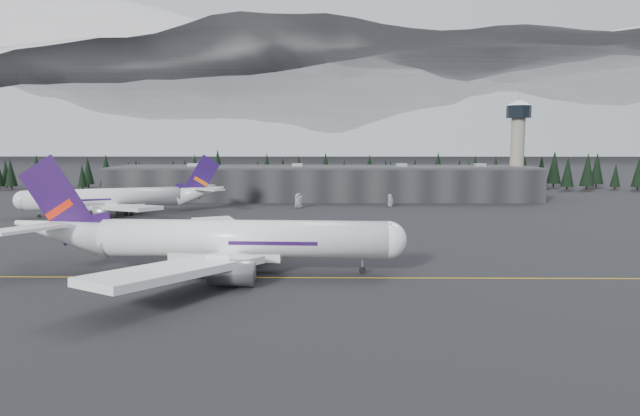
{
  "coord_description": "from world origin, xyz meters",
  "views": [
    {
      "loc": [
        1.37,
        -94.06,
        22.62
      ],
      "look_at": [
        0.0,
        20.0,
        9.0
      ],
      "focal_mm": 32.0,
      "sensor_mm": 36.0,
      "label": 1
    }
  ],
  "objects_px": {
    "control_tower": "(518,138)",
    "gse_vehicle_a": "(298,206)",
    "jet_main": "(210,239)",
    "terminal": "(323,183)",
    "gse_vehicle_b": "(391,205)",
    "jet_parked": "(123,198)"
  },
  "relations": [
    {
      "from": "control_tower",
      "to": "gse_vehicle_a",
      "type": "xyz_separation_m",
      "value": [
        -83.16,
        -32.8,
        -22.72
      ]
    },
    {
      "from": "gse_vehicle_a",
      "to": "jet_main",
      "type": "bearing_deg",
      "value": -122.54
    },
    {
      "from": "control_tower",
      "to": "terminal",
      "type": "bearing_deg",
      "value": -177.71
    },
    {
      "from": "gse_vehicle_a",
      "to": "gse_vehicle_b",
      "type": "bearing_deg",
      "value": -19.03
    },
    {
      "from": "jet_main",
      "to": "gse_vehicle_b",
      "type": "xyz_separation_m",
      "value": [
        41.91,
        96.7,
        -4.94
      ]
    },
    {
      "from": "jet_main",
      "to": "terminal",
      "type": "bearing_deg",
      "value": 83.77
    },
    {
      "from": "control_tower",
      "to": "gse_vehicle_b",
      "type": "height_order",
      "value": "control_tower"
    },
    {
      "from": "control_tower",
      "to": "jet_parked",
      "type": "bearing_deg",
      "value": -159.94
    },
    {
      "from": "control_tower",
      "to": "jet_parked",
      "type": "height_order",
      "value": "control_tower"
    },
    {
      "from": "jet_parked",
      "to": "gse_vehicle_a",
      "type": "height_order",
      "value": "jet_parked"
    },
    {
      "from": "control_tower",
      "to": "jet_main",
      "type": "relative_size",
      "value": 0.55
    },
    {
      "from": "terminal",
      "to": "jet_parked",
      "type": "distance_m",
      "value": 76.65
    },
    {
      "from": "terminal",
      "to": "jet_parked",
      "type": "height_order",
      "value": "jet_parked"
    },
    {
      "from": "gse_vehicle_b",
      "to": "jet_main",
      "type": "bearing_deg",
      "value": -51.7
    },
    {
      "from": "jet_main",
      "to": "jet_parked",
      "type": "xyz_separation_m",
      "value": [
        -42.06,
        76.05,
        -0.59
      ]
    },
    {
      "from": "control_tower",
      "to": "jet_main",
      "type": "xyz_separation_m",
      "value": [
        -93.77,
        -125.66,
        -17.72
      ]
    },
    {
      "from": "gse_vehicle_a",
      "to": "jet_parked",
      "type": "bearing_deg",
      "value": 171.69
    },
    {
      "from": "jet_main",
      "to": "gse_vehicle_a",
      "type": "xyz_separation_m",
      "value": [
        10.61,
        92.86,
        -5.0
      ]
    },
    {
      "from": "jet_parked",
      "to": "gse_vehicle_b",
      "type": "distance_m",
      "value": 86.58
    },
    {
      "from": "terminal",
      "to": "jet_main",
      "type": "bearing_deg",
      "value": -98.7
    },
    {
      "from": "gse_vehicle_a",
      "to": "terminal",
      "type": "bearing_deg",
      "value": 48.66
    },
    {
      "from": "terminal",
      "to": "control_tower",
      "type": "bearing_deg",
      "value": 2.29
    }
  ]
}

